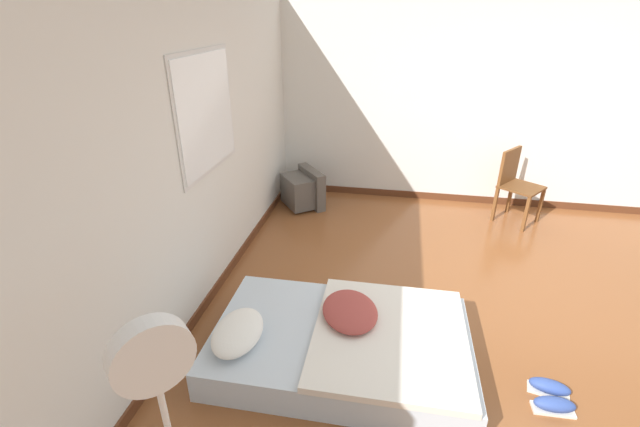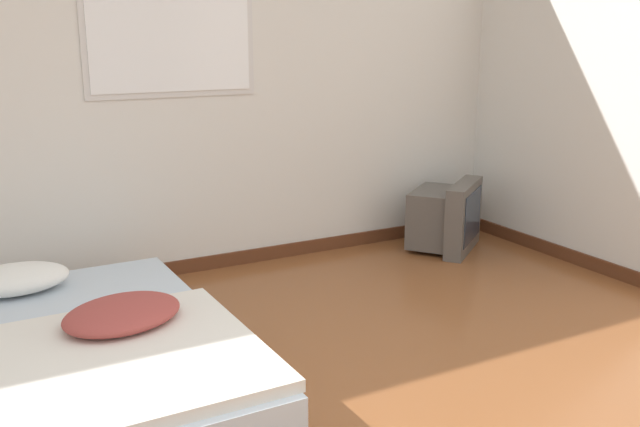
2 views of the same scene
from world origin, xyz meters
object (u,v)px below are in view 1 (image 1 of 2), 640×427
(wooden_chair, at_px, (515,180))
(mattress_bed, at_px, (342,342))
(crt_tv, at_px, (303,189))
(sneaker_pair, at_px, (552,396))
(standing_fan, at_px, (163,404))

(wooden_chair, bearing_deg, mattress_bed, 148.06)
(crt_tv, relative_size, wooden_chair, 0.77)
(sneaker_pair, height_order, standing_fan, standing_fan)
(mattress_bed, height_order, standing_fan, standing_fan)
(crt_tv, bearing_deg, sneaker_pair, -140.16)
(standing_fan, bearing_deg, wooden_chair, -29.23)
(standing_fan, bearing_deg, mattress_bed, -23.17)
(wooden_chair, xyz_separation_m, standing_fan, (-4.05, 2.26, 0.40))
(mattress_bed, relative_size, sneaker_pair, 6.42)
(crt_tv, xyz_separation_m, wooden_chair, (0.10, -2.58, 0.28))
(mattress_bed, xyz_separation_m, crt_tv, (2.63, 0.88, 0.08))
(crt_tv, relative_size, sneaker_pair, 2.32)
(mattress_bed, relative_size, standing_fan, 1.40)
(mattress_bed, relative_size, crt_tv, 2.77)
(wooden_chair, relative_size, standing_fan, 0.66)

